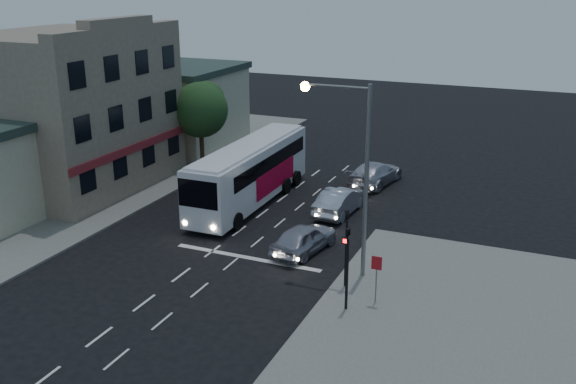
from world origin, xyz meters
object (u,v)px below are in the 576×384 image
at_px(tour_bus, 250,172).
at_px(traffic_signal_main, 346,239).
at_px(streetlight, 353,159).
at_px(car_sedan_b, 375,173).
at_px(car_suv, 304,238).
at_px(car_sedan_a, 340,201).
at_px(street_tree, 200,107).
at_px(regulatory_sign, 376,272).
at_px(traffic_signal_side, 347,259).

relative_size(tour_bus, traffic_signal_main, 3.03).
bearing_deg(streetlight, car_sedan_b, 101.08).
relative_size(car_suv, car_sedan_a, 0.93).
bearing_deg(streetlight, street_tree, 140.49).
relative_size(car_sedan_b, street_tree, 0.87).
bearing_deg(car_sedan_b, traffic_signal_main, 109.77).
xyz_separation_m(tour_bus, streetlight, (8.82, -7.20, 3.68)).
bearing_deg(streetlight, tour_bus, 140.80).
height_order(traffic_signal_main, streetlight, streetlight).
xyz_separation_m(regulatory_sign, streetlight, (-1.96, 2.44, 4.14)).
relative_size(car_sedan_b, traffic_signal_main, 1.32).
xyz_separation_m(streetlight, street_tree, (-15.55, 12.82, -1.23)).
height_order(tour_bus, car_sedan_a, tour_bus).
bearing_deg(tour_bus, regulatory_sign, -42.58).
relative_size(traffic_signal_main, traffic_signal_side, 1.00).
bearing_deg(street_tree, streetlight, -39.51).
bearing_deg(traffic_signal_side, traffic_signal_main, 109.49).
bearing_deg(traffic_signal_side, regulatory_sign, 43.92).
bearing_deg(traffic_signal_main, car_suv, 136.99).
xyz_separation_m(tour_bus, street_tree, (-6.73, 5.63, 2.44)).
bearing_deg(streetlight, traffic_signal_main, -79.80).
bearing_deg(tour_bus, traffic_signal_side, -48.09).
height_order(car_sedan_b, traffic_signal_side, traffic_signal_side).
bearing_deg(traffic_signal_main, tour_bus, 136.49).
distance_m(traffic_signal_side, street_tree, 23.24).
relative_size(car_sedan_a, traffic_signal_main, 1.16).
distance_m(regulatory_sign, street_tree, 23.40).
bearing_deg(streetlight, regulatory_sign, -51.25).
distance_m(car_sedan_b, traffic_signal_side, 17.77).
height_order(car_sedan_b, traffic_signal_main, traffic_signal_main).
xyz_separation_m(car_suv, car_sedan_b, (0.26, 12.31, 0.04)).
bearing_deg(regulatory_sign, street_tree, 138.92).
xyz_separation_m(traffic_signal_main, street_tree, (-15.81, 14.25, 2.08)).
bearing_deg(car_sedan_b, car_suv, 97.56).
bearing_deg(streetlight, car_suv, 151.80).
distance_m(car_sedan_b, streetlight, 15.01).
distance_m(tour_bus, car_suv, 8.19).
bearing_deg(streetlight, traffic_signal_side, -74.30).
relative_size(tour_bus, street_tree, 2.01).
bearing_deg(street_tree, regulatory_sign, -41.08).
distance_m(car_suv, regulatory_sign, 6.44).
height_order(traffic_signal_main, regulatory_sign, traffic_signal_main).
xyz_separation_m(car_sedan_b, streetlight, (2.72, -13.91, 4.95)).
xyz_separation_m(car_sedan_a, car_sedan_b, (0.38, 6.24, 0.00)).
relative_size(car_suv, streetlight, 0.49).
height_order(car_suv, regulatory_sign, regulatory_sign).
height_order(tour_bus, streetlight, streetlight).
relative_size(streetlight, street_tree, 1.45).
relative_size(car_suv, car_sedan_b, 0.81).
height_order(tour_bus, car_sedan_b, tour_bus).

